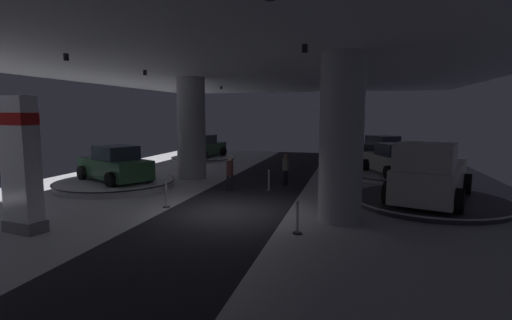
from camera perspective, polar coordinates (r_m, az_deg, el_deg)
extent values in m
cube|color=#B2B2B7|center=(14.11, -4.49, -7.79)|extent=(24.00, 44.00, 0.05)
cube|color=#232328|center=(14.10, -4.49, -7.68)|extent=(4.40, 44.00, 0.01)
cube|color=silver|center=(13.79, -4.72, 15.22)|extent=(24.00, 44.00, 0.10)
cylinder|color=black|center=(13.73, -26.52, 13.59)|extent=(0.16, 0.16, 0.22)
cylinder|color=black|center=(17.56, -16.26, 12.43)|extent=(0.16, 0.16, 0.22)
cylinder|color=black|center=(21.79, -8.91, 11.50)|extent=(0.16, 0.16, 0.22)
cylinder|color=black|center=(26.57, -5.22, 10.72)|extent=(0.16, 0.16, 0.22)
cylinder|color=black|center=(10.86, 7.31, 16.22)|extent=(0.16, 0.16, 0.22)
cylinder|color=black|center=(15.39, 10.59, 13.40)|extent=(0.16, 0.16, 0.22)
cylinder|color=black|center=(20.04, 10.88, 11.86)|extent=(0.16, 0.16, 0.22)
cylinder|color=black|center=(24.86, 11.47, 10.87)|extent=(0.16, 0.16, 0.22)
cylinder|color=#ADADB2|center=(21.35, -9.61, 4.68)|extent=(1.53, 1.53, 5.50)
cylinder|color=#ADADB2|center=(12.73, 12.63, 3.13)|extent=(1.42, 1.42, 5.50)
cube|color=slate|center=(13.66, -31.20, -8.43)|extent=(1.35, 0.84, 0.35)
cube|color=white|center=(13.30, -31.75, 0.10)|extent=(1.18, 0.73, 3.73)
cube|color=red|center=(13.24, -32.08, 5.23)|extent=(1.20, 0.76, 0.36)
cylinder|color=silver|center=(29.84, -7.89, 0.25)|extent=(4.79, 4.79, 0.22)
cylinder|color=black|center=(29.83, -7.90, 0.40)|extent=(4.88, 4.88, 0.05)
cube|color=#2D5638|center=(29.76, -7.92, 1.63)|extent=(2.49, 4.45, 0.90)
cube|color=#2D3842|center=(29.58, -8.10, 3.04)|extent=(1.86, 2.14, 0.70)
cylinder|color=black|center=(31.52, -8.07, 1.43)|extent=(0.33, 0.71, 0.68)
cylinder|color=black|center=(30.50, -4.89, 1.29)|extent=(0.33, 0.71, 0.68)
cylinder|color=black|center=(29.16, -11.06, 0.92)|extent=(0.33, 0.71, 0.68)
cylinder|color=black|center=(28.06, -7.73, 0.75)|extent=(0.33, 0.71, 0.68)
sphere|color=white|center=(31.76, -6.70, 2.18)|extent=(0.18, 0.18, 0.18)
sphere|color=white|center=(31.26, -5.14, 2.12)|extent=(0.18, 0.18, 0.18)
cylinder|color=silver|center=(22.46, 19.76, -2.28)|extent=(4.54, 4.54, 0.23)
cylinder|color=black|center=(22.45, 19.77, -2.07)|extent=(4.63, 4.63, 0.05)
cube|color=silver|center=(22.36, 19.84, -0.45)|extent=(3.18, 4.57, 0.90)
cube|color=#2D3842|center=(22.15, 20.09, 1.42)|extent=(2.14, 2.33, 0.70)
cylinder|color=black|center=(23.27, 16.05, -0.70)|extent=(0.45, 0.71, 0.68)
cylinder|color=black|center=(24.11, 20.44, -0.61)|extent=(0.45, 0.71, 0.68)
cylinder|color=black|center=(20.69, 19.08, -1.74)|extent=(0.45, 0.71, 0.68)
cylinder|color=black|center=(21.63, 23.86, -1.59)|extent=(0.45, 0.71, 0.68)
sphere|color=white|center=(24.00, 16.62, 0.42)|extent=(0.18, 0.18, 0.18)
sphere|color=white|center=(24.40, 18.75, 0.45)|extent=(0.18, 0.18, 0.18)
cylinder|color=#B7B7BC|center=(19.89, -20.24, -3.34)|extent=(5.56, 5.56, 0.32)
cylinder|color=black|center=(19.87, -20.25, -2.97)|extent=(5.67, 5.67, 0.05)
cube|color=#2D5638|center=(19.77, -20.33, -1.14)|extent=(4.56, 3.54, 0.90)
cube|color=#2D3842|center=(19.55, -20.22, 0.98)|extent=(2.41, 2.26, 0.70)
cylinder|color=black|center=(20.66, -24.60, -1.76)|extent=(0.70, 0.51, 0.68)
cylinder|color=black|center=(21.52, -19.72, -1.22)|extent=(0.70, 0.51, 0.68)
cylinder|color=black|center=(18.10, -20.99, -2.75)|extent=(0.70, 0.51, 0.68)
cylinder|color=black|center=(19.07, -15.64, -2.07)|extent=(0.70, 0.51, 0.68)
sphere|color=white|center=(21.39, -24.09, -0.43)|extent=(0.18, 0.18, 0.18)
sphere|color=white|center=(21.80, -21.71, -0.19)|extent=(0.18, 0.18, 0.18)
cylinder|color=silver|center=(28.31, 18.11, -0.30)|extent=(5.28, 5.28, 0.32)
cylinder|color=black|center=(28.29, 18.12, -0.03)|extent=(5.38, 5.38, 0.05)
cube|color=black|center=(28.23, 18.17, 1.26)|extent=(3.85, 4.49, 0.90)
cube|color=#2D3842|center=(28.05, 18.42, 2.75)|extent=(2.36, 2.45, 0.70)
cylinder|color=black|center=(28.81, 14.84, 0.94)|extent=(0.56, 0.69, 0.68)
cylinder|color=black|center=(29.98, 17.99, 1.06)|extent=(0.56, 0.69, 0.68)
cylinder|color=black|center=(26.52, 18.33, 0.32)|extent=(0.56, 0.69, 0.68)
cylinder|color=black|center=(27.79, 21.58, 0.47)|extent=(0.56, 0.69, 0.68)
sphere|color=white|center=(29.57, 14.98, 1.83)|extent=(0.18, 0.18, 0.18)
sphere|color=white|center=(30.15, 16.53, 1.87)|extent=(0.18, 0.18, 0.18)
cylinder|color=#333338|center=(16.65, 24.49, -5.63)|extent=(5.90, 5.90, 0.23)
cylinder|color=white|center=(16.63, 24.50, -5.35)|extent=(6.02, 6.02, 0.05)
cube|color=silver|center=(16.49, 24.64, -2.70)|extent=(3.65, 5.69, 1.20)
cube|color=silver|center=(14.69, 23.92, 0.36)|extent=(2.33, 2.21, 1.00)
cube|color=#28333D|center=(15.19, 24.21, 0.55)|extent=(1.69, 0.62, 0.75)
cylinder|color=black|center=(14.62, 28.13, -5.37)|extent=(0.53, 0.89, 0.84)
cylinder|color=black|center=(14.96, 19.10, -4.66)|extent=(0.53, 0.89, 0.84)
cylinder|color=black|center=(18.26, 29.06, -3.11)|extent=(0.53, 0.89, 0.84)
cylinder|color=black|center=(18.54, 21.79, -2.59)|extent=(0.53, 0.89, 0.84)
cylinder|color=black|center=(19.19, 4.59, -2.55)|extent=(0.14, 0.14, 0.80)
cylinder|color=black|center=(19.06, 4.25, -2.62)|extent=(0.14, 0.14, 0.80)
cylinder|color=#6B665B|center=(19.02, 4.44, -0.63)|extent=(0.32, 0.32, 0.62)
sphere|color=#99755B|center=(18.97, 4.45, 0.63)|extent=(0.22, 0.22, 0.22)
cylinder|color=black|center=(17.65, -4.18, -3.39)|extent=(0.14, 0.14, 0.80)
cylinder|color=black|center=(17.69, -3.63, -3.36)|extent=(0.14, 0.14, 0.80)
cylinder|color=#472323|center=(17.56, -3.92, -1.25)|extent=(0.32, 0.32, 0.62)
sphere|color=tan|center=(17.51, -3.93, 0.11)|extent=(0.22, 0.22, 0.22)
cylinder|color=#333338|center=(15.08, -13.24, -6.82)|extent=(0.28, 0.28, 0.04)
cylinder|color=#B2B2B7|center=(14.97, -13.29, -5.11)|extent=(0.07, 0.07, 0.96)
sphere|color=#B2B2B7|center=(14.88, -13.34, -3.31)|extent=(0.10, 0.10, 0.10)
cylinder|color=#333338|center=(11.63, 6.18, -10.82)|extent=(0.28, 0.28, 0.04)
cylinder|color=#B2B2B7|center=(11.50, 6.21, -8.63)|extent=(0.07, 0.07, 0.96)
sphere|color=#B2B2B7|center=(11.38, 6.25, -6.30)|extent=(0.10, 0.10, 0.10)
cylinder|color=#333338|center=(17.69, 1.92, -4.60)|extent=(0.28, 0.28, 0.04)
cylinder|color=#B2B2B7|center=(17.60, 1.93, -3.14)|extent=(0.07, 0.07, 0.96)
sphere|color=#B2B2B7|center=(17.52, 1.93, -1.59)|extent=(0.10, 0.10, 0.10)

